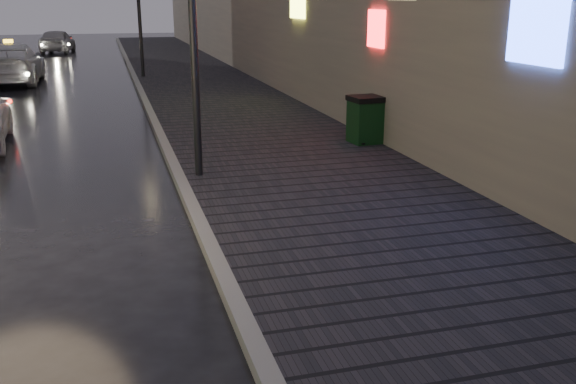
% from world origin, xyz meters
% --- Properties ---
extents(ground, '(120.00, 120.00, 0.00)m').
position_xyz_m(ground, '(0.00, 0.00, 0.00)').
color(ground, black).
rests_on(ground, ground).
extents(sidewalk, '(4.60, 58.00, 0.15)m').
position_xyz_m(sidewalk, '(3.90, 21.00, 0.07)').
color(sidewalk, black).
rests_on(sidewalk, ground).
extents(curb, '(0.20, 58.00, 0.15)m').
position_xyz_m(curb, '(1.50, 21.00, 0.07)').
color(curb, slate).
rests_on(curb, ground).
extents(trash_bin, '(0.74, 0.74, 1.04)m').
position_xyz_m(trash_bin, '(5.80, 7.72, 0.68)').
color(trash_bin, black).
rests_on(trash_bin, sidewalk).
extents(taxi_mid, '(2.24, 5.40, 1.56)m').
position_xyz_m(taxi_mid, '(-3.20, 22.30, 0.78)').
color(taxi_mid, silver).
rests_on(taxi_mid, ground).
extents(car_far, '(2.18, 4.34, 1.42)m').
position_xyz_m(car_far, '(-2.36, 37.62, 0.71)').
color(car_far, '#9A9AA2').
rests_on(car_far, ground).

